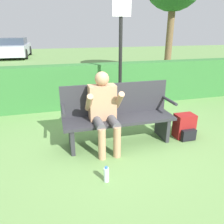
% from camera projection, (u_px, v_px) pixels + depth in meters
% --- Properties ---
extents(ground_plane, '(40.00, 40.00, 0.00)m').
position_uv_depth(ground_plane, '(119.00, 143.00, 3.65)').
color(ground_plane, '#668E4C').
extents(hedge_back, '(12.00, 0.38, 1.02)m').
position_uv_depth(hedge_back, '(95.00, 85.00, 5.28)').
color(hedge_back, '#337033').
rests_on(hedge_back, ground).
extents(park_bench, '(1.79, 0.49, 0.97)m').
position_uv_depth(park_bench, '(118.00, 115.00, 3.55)').
color(park_bench, '#2D2D33').
rests_on(park_bench, ground).
extents(person_seated, '(0.55, 0.61, 1.20)m').
position_uv_depth(person_seated, '(104.00, 108.00, 3.31)').
color(person_seated, tan).
rests_on(person_seated, ground).
extents(backpack, '(0.33, 0.31, 0.42)m').
position_uv_depth(backpack, '(185.00, 127.00, 3.78)').
color(backpack, maroon).
rests_on(backpack, ground).
extents(water_bottle, '(0.07, 0.07, 0.21)m').
position_uv_depth(water_bottle, '(106.00, 174.00, 2.69)').
color(water_bottle, silver).
rests_on(water_bottle, ground).
extents(signpost, '(0.35, 0.09, 2.36)m').
position_uv_depth(signpost, '(121.00, 52.00, 4.28)').
color(signpost, black).
rests_on(signpost, ground).
extents(parked_car, '(1.91, 4.10, 1.27)m').
position_uv_depth(parked_car, '(14.00, 48.00, 14.55)').
color(parked_car, '#B7BCC6').
rests_on(parked_car, ground).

